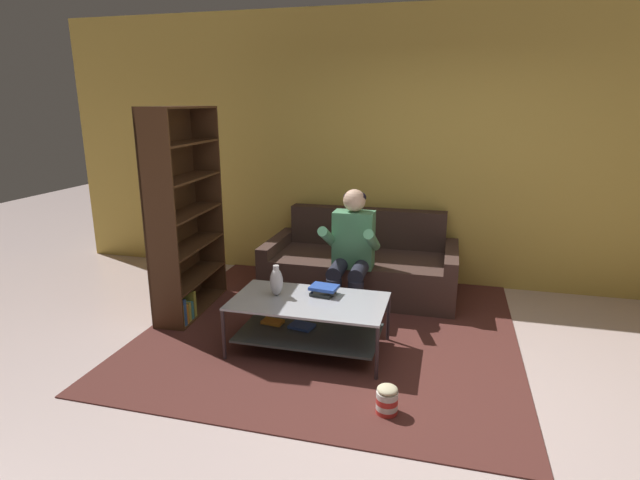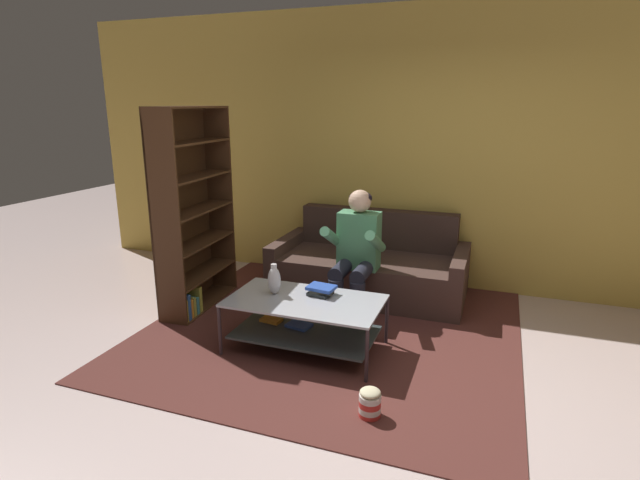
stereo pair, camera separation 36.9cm
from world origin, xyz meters
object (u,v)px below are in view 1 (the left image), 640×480
(bookshelf, at_px, (181,222))
(couch, at_px, (361,267))
(popcorn_tub, at_px, (386,400))
(book_stack, at_px, (324,290))
(vase, at_px, (276,281))
(person_seated_center, at_px, (351,248))
(coffee_table, at_px, (308,317))

(bookshelf, bearing_deg, couch, 30.90)
(couch, height_order, popcorn_tub, couch)
(book_stack, relative_size, popcorn_tub, 1.16)
(vase, distance_m, bookshelf, 1.22)
(bookshelf, bearing_deg, person_seated_center, 13.24)
(coffee_table, relative_size, popcorn_tub, 6.03)
(popcorn_tub, bearing_deg, coffee_table, 135.53)
(book_stack, height_order, bookshelf, bookshelf)
(coffee_table, relative_size, bookshelf, 0.64)
(coffee_table, relative_size, book_stack, 5.21)
(person_seated_center, bearing_deg, book_stack, -96.48)
(book_stack, relative_size, bookshelf, 0.12)
(vase, distance_m, book_stack, 0.39)
(couch, xyz_separation_m, book_stack, (-0.08, -1.27, 0.20))
(popcorn_tub, bearing_deg, bookshelf, 150.14)
(person_seated_center, height_order, bookshelf, bookshelf)
(couch, relative_size, coffee_table, 1.61)
(couch, distance_m, person_seated_center, 0.66)
(couch, bearing_deg, book_stack, -93.65)
(coffee_table, distance_m, book_stack, 0.25)
(person_seated_center, bearing_deg, couch, 90.00)
(vase, relative_size, bookshelf, 0.13)
(couch, bearing_deg, person_seated_center, -90.00)
(couch, height_order, coffee_table, couch)
(book_stack, distance_m, bookshelf, 1.55)
(coffee_table, xyz_separation_m, book_stack, (0.09, 0.14, 0.18))
(person_seated_center, distance_m, bookshelf, 1.60)
(coffee_table, xyz_separation_m, bookshelf, (-1.36, 0.49, 0.58))
(coffee_table, height_order, vase, vase)
(person_seated_center, height_order, vase, person_seated_center)
(couch, bearing_deg, vase, -108.05)
(couch, bearing_deg, coffee_table, -97.07)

